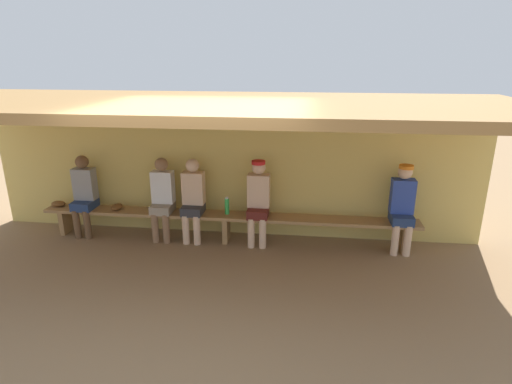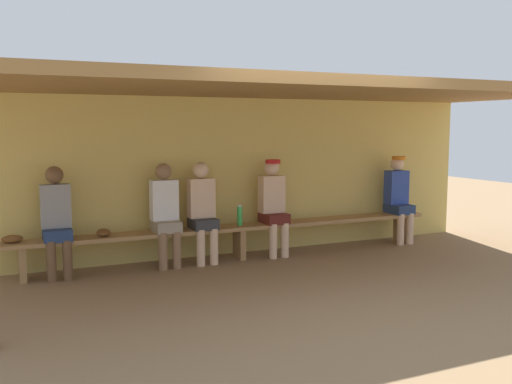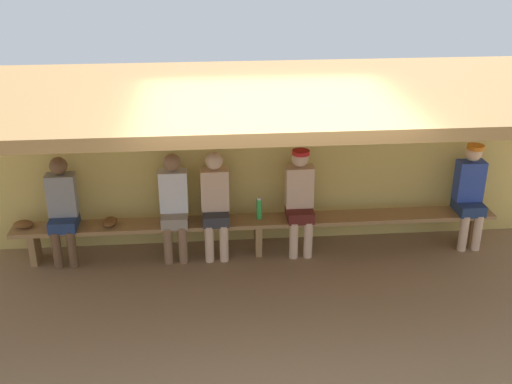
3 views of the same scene
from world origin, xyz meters
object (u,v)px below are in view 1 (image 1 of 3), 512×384
Objects in this scene: player_near_post at (162,196)px; baseball_glove_tan at (58,204)px; player_with_sunglasses at (258,198)px; baseball_glove_dark_brown at (117,207)px; player_middle at (402,204)px; player_in_red at (193,197)px; player_rightmost at (84,192)px; bench at (226,219)px; water_bottle_blue at (227,206)px.

player_near_post is 5.56× the size of baseball_glove_tan.
player_with_sunglasses is 2.34m from baseball_glove_dark_brown.
baseball_glove_dark_brown and baseball_glove_tan have the same top height.
baseball_glove_dark_brown is (-4.50, -0.01, -0.24)m from player_middle.
player_in_red and player_rightmost have the same top height.
baseball_glove_dark_brown is at bearing -179.69° from player_in_red.
bench is 25.00× the size of baseball_glove_dark_brown.
player_middle is 4.82× the size of water_bottle_blue.
player_near_post and player_rightmost have the same top height.
bench is 1.82m from baseball_glove_dark_brown.
player_in_red is (-3.21, -0.00, -0.02)m from player_middle.
bench is 25.00× the size of baseball_glove_tan.
player_with_sunglasses is (0.52, 0.00, 0.36)m from bench.
water_bottle_blue is at bearing 95.04° from baseball_glove_dark_brown.
player_in_red is 1.00× the size of player_rightmost.
player_rightmost is 5.56× the size of baseball_glove_tan.
player_in_red reaches higher than baseball_glove_tan.
player_near_post is 1.33m from player_rightmost.
player_near_post is 4.78× the size of water_bottle_blue.
baseball_glove_dark_brown is at bearing -179.88° from bench.
player_middle is at bearing 0.01° from player_near_post.
player_in_red is (-0.53, 0.00, 0.34)m from bench.
player_with_sunglasses is 5.60× the size of baseball_glove_tan.
baseball_glove_dark_brown is at bearing -179.82° from player_with_sunglasses.
player_middle is at bearing -0.43° from water_bottle_blue.
water_bottle_blue is 1.83m from baseball_glove_dark_brown.
player_rightmost is (-1.33, 0.00, 0.00)m from player_near_post.
player_middle is 5.60× the size of baseball_glove_tan.
player_rightmost is at bearing -179.99° from player_with_sunglasses.
player_near_post and player_in_red have the same top height.
player_near_post is 0.99× the size of player_with_sunglasses.
player_in_red is 5.56× the size of baseball_glove_dark_brown.
player_near_post is 0.99× the size of player_middle.
bench is 2.71m from player_middle.
player_near_post reaches higher than bench.
baseball_glove_dark_brown is (-2.33, -0.01, -0.24)m from player_with_sunglasses.
bench is at bearing 94.29° from baseball_glove_dark_brown.
player_middle is (2.69, 0.00, 0.36)m from bench.
player_near_post is (-1.03, 0.00, 0.34)m from bench.
player_rightmost is at bearing -179.50° from water_bottle_blue.
player_middle is 2.67m from water_bottle_blue.
baseball_glove_dark_brown is 1.00× the size of baseball_glove_tan.
player_in_red is at bearing -179.97° from player_with_sunglasses.
baseball_glove_tan is at bearing 179.37° from player_near_post.
player_in_red is (0.50, 0.00, 0.00)m from player_near_post.
player_middle is 5.54m from baseball_glove_tan.
water_bottle_blue is 2.87m from baseball_glove_tan.
player_middle reaches higher than player_near_post.
baseball_glove_tan is (-5.53, 0.02, -0.24)m from player_middle.
baseball_glove_tan is at bearing 177.66° from player_rightmost.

